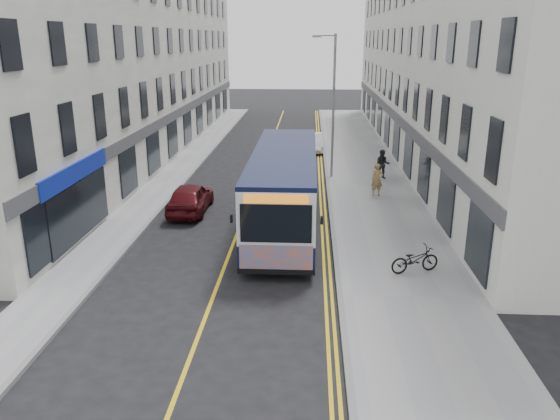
# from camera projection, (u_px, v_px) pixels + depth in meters

# --- Properties ---
(ground) EXTENTS (140.00, 140.00, 0.00)m
(ground) POSITION_uv_depth(u_px,v_px,m) (220.00, 278.00, 18.52)
(ground) COLOR black
(ground) RESTS_ON ground
(pavement_east) EXTENTS (4.50, 64.00, 0.12)m
(pavement_east) POSITION_uv_depth(u_px,v_px,m) (370.00, 187.00, 29.59)
(pavement_east) COLOR gray
(pavement_east) RESTS_ON ground
(pavement_west) EXTENTS (2.00, 64.00, 0.12)m
(pavement_west) POSITION_uv_depth(u_px,v_px,m) (165.00, 184.00, 30.19)
(pavement_west) COLOR gray
(pavement_west) RESTS_ON ground
(kerb_east) EXTENTS (0.18, 64.00, 0.13)m
(kerb_east) POSITION_uv_depth(u_px,v_px,m) (328.00, 186.00, 29.71)
(kerb_east) COLOR slate
(kerb_east) RESTS_ON ground
(kerb_west) EXTENTS (0.18, 64.00, 0.13)m
(kerb_west) POSITION_uv_depth(u_px,v_px,m) (183.00, 184.00, 30.13)
(kerb_west) COLOR slate
(kerb_west) RESTS_ON ground
(road_centre_line) EXTENTS (0.12, 64.00, 0.01)m
(road_centre_line) POSITION_uv_depth(u_px,v_px,m) (255.00, 186.00, 29.94)
(road_centre_line) COLOR gold
(road_centre_line) RESTS_ON ground
(road_dbl_yellow_inner) EXTENTS (0.10, 64.00, 0.01)m
(road_dbl_yellow_inner) POSITION_uv_depth(u_px,v_px,m) (320.00, 187.00, 29.75)
(road_dbl_yellow_inner) COLOR gold
(road_dbl_yellow_inner) RESTS_ON ground
(road_dbl_yellow_outer) EXTENTS (0.10, 64.00, 0.01)m
(road_dbl_yellow_outer) POSITION_uv_depth(u_px,v_px,m) (323.00, 187.00, 29.74)
(road_dbl_yellow_outer) COLOR gold
(road_dbl_yellow_outer) RESTS_ON ground
(terrace_east) EXTENTS (6.00, 46.00, 13.00)m
(terrace_east) POSITION_uv_depth(u_px,v_px,m) (441.00, 58.00, 35.92)
(terrace_east) COLOR white
(terrace_east) RESTS_ON ground
(terrace_west) EXTENTS (6.00, 46.00, 13.00)m
(terrace_west) POSITION_uv_depth(u_px,v_px,m) (135.00, 57.00, 37.00)
(terrace_west) COLOR silver
(terrace_west) RESTS_ON ground
(streetlamp) EXTENTS (1.32, 0.18, 8.00)m
(streetlamp) POSITION_uv_depth(u_px,v_px,m) (332.00, 102.00, 30.29)
(streetlamp) COLOR gray
(streetlamp) RESTS_ON ground
(city_bus) EXTENTS (2.65, 11.38, 3.31)m
(city_bus) POSITION_uv_depth(u_px,v_px,m) (284.00, 186.00, 23.00)
(city_bus) COLOR black
(city_bus) RESTS_ON ground
(bicycle) EXTENTS (1.85, 1.14, 0.92)m
(bicycle) POSITION_uv_depth(u_px,v_px,m) (415.00, 260.00, 18.60)
(bicycle) COLOR black
(bicycle) RESTS_ON pavement_east
(pedestrian_near) EXTENTS (0.66, 0.48, 1.65)m
(pedestrian_near) POSITION_uv_depth(u_px,v_px,m) (377.00, 180.00, 27.48)
(pedestrian_near) COLOR olive
(pedestrian_near) RESTS_ON pavement_east
(pedestrian_far) EXTENTS (0.89, 0.74, 1.66)m
(pedestrian_far) POSITION_uv_depth(u_px,v_px,m) (383.00, 164.00, 30.81)
(pedestrian_far) COLOR black
(pedestrian_far) RESTS_ON pavement_east
(car_white) EXTENTS (1.43, 3.82, 1.25)m
(car_white) POSITION_uv_depth(u_px,v_px,m) (313.00, 142.00, 38.99)
(car_white) COLOR white
(car_white) RESTS_ON ground
(car_maroon) EXTENTS (1.69, 4.10, 1.39)m
(car_maroon) POSITION_uv_depth(u_px,v_px,m) (190.00, 198.00, 25.34)
(car_maroon) COLOR #500D12
(car_maroon) RESTS_ON ground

